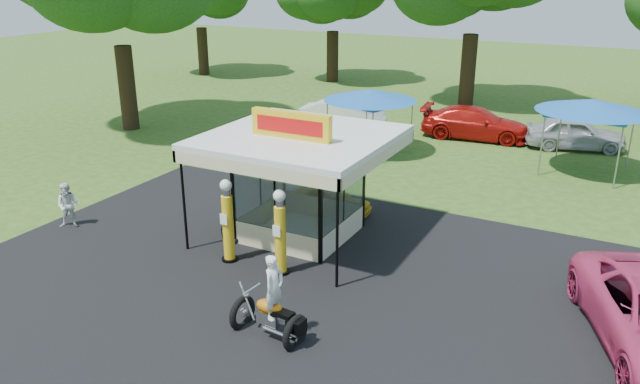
# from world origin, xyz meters

# --- Properties ---
(ground) EXTENTS (120.00, 120.00, 0.00)m
(ground) POSITION_xyz_m (0.00, 0.00, 0.00)
(ground) COLOR #30531A
(ground) RESTS_ON ground
(asphalt_apron) EXTENTS (20.00, 14.00, 0.04)m
(asphalt_apron) POSITION_xyz_m (0.00, 2.00, 0.02)
(asphalt_apron) COLOR black
(asphalt_apron) RESTS_ON ground
(gas_station_kiosk) EXTENTS (5.40, 5.40, 4.18)m
(gas_station_kiosk) POSITION_xyz_m (-2.00, 4.99, 1.78)
(gas_station_kiosk) COLOR white
(gas_station_kiosk) RESTS_ON ground
(gas_pump_left) EXTENTS (0.48, 0.48, 2.56)m
(gas_pump_left) POSITION_xyz_m (-2.95, 2.43, 1.23)
(gas_pump_left) COLOR black
(gas_pump_left) RESTS_ON ground
(gas_pump_right) EXTENTS (0.47, 0.47, 2.54)m
(gas_pump_right) POSITION_xyz_m (-1.20, 2.44, 1.22)
(gas_pump_right) COLOR black
(gas_pump_right) RESTS_ON ground
(motorcycle) EXTENTS (1.92, 1.05, 2.23)m
(motorcycle) POSITION_xyz_m (0.27, -0.37, 0.87)
(motorcycle) COLOR black
(motorcycle) RESTS_ON ground
(spare_tires) EXTENTS (0.89, 0.84, 0.73)m
(spare_tires) POSITION_xyz_m (-3.65, 3.56, 0.36)
(spare_tires) COLOR black
(spare_tires) RESTS_ON ground
(kiosk_car) EXTENTS (2.82, 1.13, 0.96)m
(kiosk_car) POSITION_xyz_m (-2.00, 7.20, 0.48)
(kiosk_car) COLOR gold
(kiosk_car) RESTS_ON ground
(spectator_west) EXTENTS (0.95, 0.91, 1.55)m
(spectator_west) POSITION_xyz_m (-9.11, 2.04, 0.77)
(spectator_west) COLOR white
(spectator_west) RESTS_ON ground
(bg_car_a) EXTENTS (4.65, 2.25, 1.47)m
(bg_car_a) POSITION_xyz_m (-6.84, 18.15, 0.74)
(bg_car_a) COLOR white
(bg_car_a) RESTS_ON ground
(bg_car_b) EXTENTS (5.51, 2.70, 1.54)m
(bg_car_b) POSITION_xyz_m (-0.10, 19.31, 0.77)
(bg_car_b) COLOR #B5130D
(bg_car_b) RESTS_ON ground
(bg_car_c) EXTENTS (4.77, 2.90, 1.52)m
(bg_car_c) POSITION_xyz_m (4.51, 19.62, 0.76)
(bg_car_c) COLOR #B4B3B8
(bg_car_c) RESTS_ON ground
(tent_west) EXTENTS (4.20, 4.20, 2.94)m
(tent_west) POSITION_xyz_m (-3.80, 14.58, 2.66)
(tent_west) COLOR gray
(tent_west) RESTS_ON ground
(tent_east) EXTENTS (4.45, 4.45, 3.11)m
(tent_east) POSITION_xyz_m (5.31, 16.09, 2.81)
(tent_east) COLOR gray
(tent_east) RESTS_ON ground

